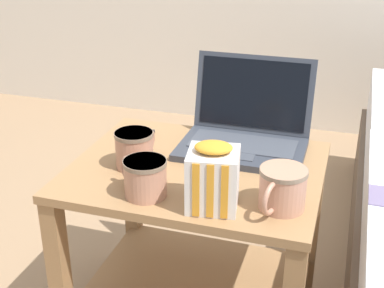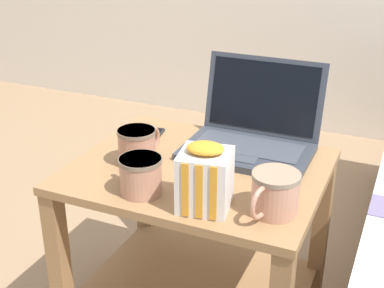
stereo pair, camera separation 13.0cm
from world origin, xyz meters
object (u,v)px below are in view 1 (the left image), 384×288
at_px(mug_mid_center, 282,187).
at_px(cell_phone, 137,140).
at_px(laptop, 246,130).
at_px(mug_front_left, 144,176).
at_px(mug_front_right, 135,147).
at_px(snack_bag, 213,177).

bearing_deg(mug_mid_center, cell_phone, 151.72).
bearing_deg(laptop, mug_front_left, -115.65).
height_order(mug_front_right, mug_mid_center, same).
relative_size(mug_front_right, mug_mid_center, 0.96).
distance_m(snack_bag, cell_phone, 0.41).
distance_m(mug_mid_center, snack_bag, 0.15).
bearing_deg(snack_bag, mug_mid_center, 14.02).
xyz_separation_m(mug_mid_center, cell_phone, (-0.44, 0.24, -0.05)).
distance_m(laptop, snack_bag, 0.34).
relative_size(laptop, cell_phone, 2.23).
distance_m(mug_front_right, snack_bag, 0.27).
xyz_separation_m(laptop, mug_front_left, (-0.16, -0.34, 0.00)).
relative_size(mug_front_right, cell_phone, 0.92).
relative_size(laptop, mug_front_left, 2.56).
bearing_deg(mug_mid_center, laptop, 115.95).
distance_m(mug_front_left, cell_phone, 0.31).
distance_m(mug_front_left, mug_mid_center, 0.31).
xyz_separation_m(mug_front_right, cell_phone, (-0.06, 0.14, -0.05)).
bearing_deg(snack_bag, cell_phone, 137.30).
height_order(mug_front_left, mug_front_right, mug_front_right).
height_order(laptop, mug_front_right, laptop).
bearing_deg(snack_bag, mug_front_right, 151.33).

